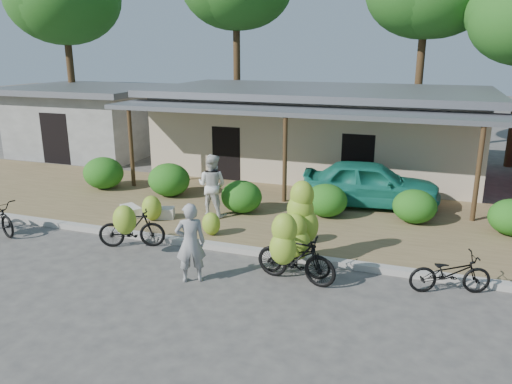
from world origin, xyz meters
TOP-DOWN VIEW (x-y plane):
  - ground at (0.00, 0.00)m, footprint 100.00×100.00m
  - sidewalk at (0.00, 5.00)m, footprint 60.00×6.00m
  - curb at (0.00, 2.00)m, footprint 60.00×0.25m
  - shop_main at (0.00, 10.93)m, footprint 13.00×8.50m
  - shop_grey at (-11.00, 10.99)m, footprint 7.00×6.00m
  - hedge_0 at (-6.39, 5.48)m, footprint 1.42×1.28m
  - hedge_1 at (-3.79, 5.44)m, footprint 1.40×1.26m
  - hedge_2 at (-0.90, 4.61)m, footprint 1.24×1.12m
  - hedge_3 at (1.56, 5.09)m, footprint 1.23×1.11m
  - hedge_4 at (4.01, 5.37)m, footprint 1.22×1.09m
  - bike_left at (-2.59, 1.30)m, footprint 1.73×1.37m
  - bike_center at (1.65, 1.48)m, footprint 1.68×1.15m
  - bike_right at (1.75, 0.76)m, footprint 1.89×1.28m
  - bike_far_right at (4.89, 1.48)m, footprint 1.75×1.06m
  - loose_banana_a at (-3.05, 3.09)m, footprint 0.58×0.49m
  - loose_banana_b at (-0.97, 2.58)m, footprint 0.49×0.42m
  - loose_banana_c at (1.35, 2.83)m, footprint 0.56×0.48m
  - sack_near at (-2.96, 3.32)m, footprint 0.94×0.66m
  - sack_far at (-3.85, 3.24)m, footprint 0.84×0.73m
  - vendor at (-0.36, 0.19)m, footprint 0.77×0.68m
  - bystander at (-1.59, 4.05)m, footprint 0.94×0.76m
  - teal_van at (2.63, 6.55)m, footprint 4.38×2.21m

SIDE VIEW (x-z plane):
  - ground at x=0.00m, z-range 0.00..0.00m
  - sidewalk at x=0.00m, z-range 0.00..0.12m
  - curb at x=0.00m, z-range 0.00..0.15m
  - sack_far at x=-3.85m, z-range 0.12..0.40m
  - sack_near at x=-2.96m, z-range 0.12..0.42m
  - loose_banana_b at x=-0.97m, z-range 0.12..0.74m
  - bike_far_right at x=4.89m, z-range 0.00..0.87m
  - loose_banana_c at x=1.35m, z-range 0.12..0.82m
  - loose_banana_a at x=-3.05m, z-range 0.12..0.85m
  - bike_left at x=-2.59m, z-range -0.06..1.25m
  - hedge_4 at x=4.01m, z-range 0.12..1.07m
  - hedge_3 at x=1.56m, z-range 0.12..1.08m
  - hedge_2 at x=-0.90m, z-range 0.12..1.09m
  - hedge_1 at x=-3.79m, z-range 0.12..1.21m
  - hedge_0 at x=-6.39m, z-range 0.12..1.23m
  - bike_right at x=1.75m, z-range -0.16..1.57m
  - bike_center at x=1.65m, z-range -0.22..1.82m
  - teal_van at x=2.63m, z-range 0.12..1.55m
  - vendor at x=-0.36m, z-range 0.00..1.77m
  - bystander at x=-1.59m, z-range 0.12..1.96m
  - shop_grey at x=-11.00m, z-range 0.04..3.19m
  - shop_main at x=0.00m, z-range 0.05..3.40m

